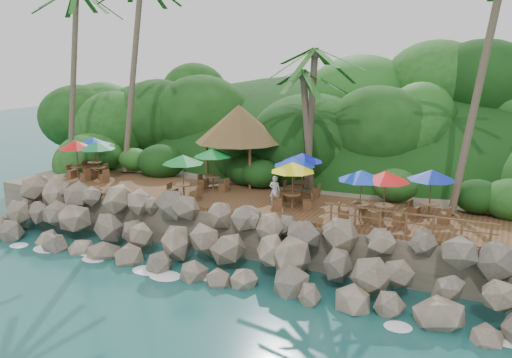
% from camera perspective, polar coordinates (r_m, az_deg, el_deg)
% --- Properties ---
extents(ground, '(140.00, 140.00, 0.00)m').
position_cam_1_polar(ground, '(24.06, -6.36, -10.90)').
color(ground, '#19514F').
rests_on(ground, ground).
extents(land_base, '(32.00, 25.20, 2.10)m').
position_cam_1_polar(land_base, '(37.51, 6.68, -0.34)').
color(land_base, gray).
rests_on(land_base, ground).
extents(jungle_hill, '(44.80, 28.00, 15.40)m').
position_cam_1_polar(jungle_hill, '(44.72, 9.84, 0.39)').
color(jungle_hill, '#143811').
rests_on(jungle_hill, ground).
extents(seawall, '(29.00, 4.00, 2.30)m').
position_cam_1_polar(seawall, '(25.21, -4.00, -6.87)').
color(seawall, gray).
rests_on(seawall, ground).
extents(terrace, '(26.00, 5.00, 0.20)m').
position_cam_1_polar(terrace, '(28.25, 0.00, -2.37)').
color(terrace, brown).
rests_on(terrace, land_base).
extents(jungle_foliage, '(44.00, 16.00, 12.00)m').
position_cam_1_polar(jungle_foliage, '(36.85, 6.12, -2.26)').
color(jungle_foliage, '#143811').
rests_on(jungle_foliage, ground).
extents(foam_line, '(25.20, 0.80, 0.06)m').
position_cam_1_polar(foam_line, '(24.28, -5.98, -10.58)').
color(foam_line, white).
rests_on(foam_line, ground).
extents(palms, '(36.74, 6.98, 13.44)m').
position_cam_1_polar(palms, '(29.62, 4.09, 17.88)').
color(palms, brown).
rests_on(palms, ground).
extents(palapa, '(5.21, 5.21, 4.60)m').
position_cam_1_polar(palapa, '(31.56, -1.82, 5.93)').
color(palapa, brown).
rests_on(palapa, ground).
extents(dining_clusters, '(22.74, 5.40, 2.38)m').
position_cam_1_polar(dining_clusters, '(28.16, -2.24, 1.91)').
color(dining_clusters, brown).
rests_on(dining_clusters, terrace).
extents(railing, '(7.20, 0.10, 1.00)m').
position_cam_1_polar(railing, '(23.47, 15.72, -4.36)').
color(railing, brown).
rests_on(railing, terrace).
extents(waiter, '(0.61, 0.43, 1.57)m').
position_cam_1_polar(waiter, '(26.81, 2.02, -1.28)').
color(waiter, silver).
rests_on(waiter, terrace).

